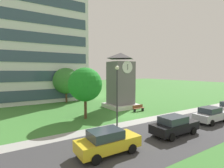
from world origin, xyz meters
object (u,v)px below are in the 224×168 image
(street_lamp, at_px, (117,92))
(parked_car_black, at_px, (174,125))
(parked_car_yellow, at_px, (108,141))
(parked_car_silver, at_px, (211,115))
(clock_tower, at_px, (121,84))
(park_bench, at_px, (138,108))
(tree_near_tower, at_px, (66,81))
(tree_by_building, at_px, (85,85))

(street_lamp, relative_size, parked_car_black, 1.32)
(parked_car_yellow, height_order, parked_car_silver, same)
(clock_tower, height_order, street_lamp, clock_tower)
(park_bench, distance_m, parked_car_black, 9.29)
(park_bench, distance_m, tree_near_tower, 14.28)
(clock_tower, distance_m, parked_car_black, 12.75)
(street_lamp, distance_m, parked_car_yellow, 5.16)
(parked_car_yellow, xyz_separation_m, parked_car_black, (6.81, -0.14, 0.00))
(tree_near_tower, bearing_deg, tree_by_building, -97.16)
(park_bench, xyz_separation_m, tree_near_tower, (-6.34, 12.32, 3.45))
(tree_by_building, distance_m, parked_car_silver, 14.50)
(park_bench, height_order, parked_car_black, parked_car_black)
(street_lamp, bearing_deg, clock_tower, 52.99)
(clock_tower, bearing_deg, park_bench, -80.09)
(tree_by_building, xyz_separation_m, parked_car_yellow, (-2.36, -9.02, -3.21))
(street_lamp, distance_m, tree_by_building, 5.92)
(clock_tower, relative_size, parked_car_silver, 1.90)
(park_bench, bearing_deg, parked_car_black, -111.30)
(parked_car_black, distance_m, parked_car_silver, 6.59)
(parked_car_silver, bearing_deg, street_lamp, 164.35)
(street_lamp, xyz_separation_m, tree_by_building, (-0.54, 5.89, 0.29))
(tree_by_building, bearing_deg, park_bench, -3.71)
(street_lamp, height_order, parked_car_yellow, street_lamp)
(parked_car_yellow, bearing_deg, tree_by_building, 75.34)
(clock_tower, relative_size, street_lamp, 1.38)
(tree_by_building, height_order, parked_car_yellow, tree_by_building)
(street_lamp, relative_size, parked_car_silver, 1.38)
(park_bench, height_order, tree_near_tower, tree_near_tower)
(tree_near_tower, relative_size, tree_by_building, 1.03)
(tree_near_tower, xyz_separation_m, tree_by_building, (-1.49, -11.82, 0.15))
(tree_near_tower, distance_m, tree_by_building, 11.91)
(park_bench, xyz_separation_m, parked_car_silver, (3.21, -8.33, 0.40))
(tree_by_building, bearing_deg, parked_car_yellow, -104.66)
(tree_by_building, xyz_separation_m, parked_car_black, (4.45, -9.15, -3.20))
(park_bench, distance_m, parked_car_yellow, 13.28)
(tree_near_tower, bearing_deg, parked_car_yellow, -100.46)
(tree_near_tower, bearing_deg, park_bench, -62.78)
(clock_tower, bearing_deg, parked_car_yellow, -128.63)
(clock_tower, height_order, park_bench, clock_tower)
(park_bench, distance_m, tree_by_building, 8.63)
(clock_tower, relative_size, parked_car_black, 1.81)
(park_bench, bearing_deg, parked_car_silver, -68.89)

